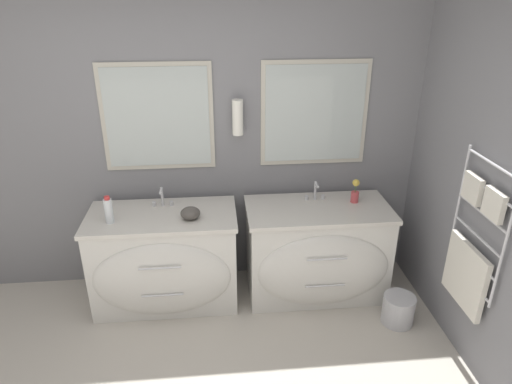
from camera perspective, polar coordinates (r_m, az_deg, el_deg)
The scene contains 10 objects.
wall_back at distance 3.79m, azimuth -8.52°, elevation 6.79°, with size 5.47×0.17×2.60m.
wall_right at distance 3.32m, azimuth 26.48°, elevation 1.56°, with size 0.13×3.70×2.60m.
vanity_left at distance 3.82m, azimuth -11.32°, elevation -8.32°, with size 1.17×0.66×0.80m.
vanity_right at distance 3.88m, azimuth 7.65°, elevation -7.44°, with size 1.17×0.66×0.80m.
faucet_left at distance 3.75m, azimuth -11.66°, elevation -0.72°, with size 0.17×0.10×0.16m.
faucet_right at distance 3.82m, azimuth 7.44°, elevation 0.04°, with size 0.17×0.10×0.16m.
toiletry_bottle at distance 3.59m, azimuth -17.94°, elevation -2.21°, with size 0.06×0.06×0.22m.
amenity_bowl at distance 3.53m, azimuth -8.21°, elevation -2.63°, with size 0.15×0.15×0.09m.
flower_vase at distance 3.83m, azimuth 12.29°, elevation -0.01°, with size 0.06×0.06×0.20m.
waste_bin at distance 3.86m, azimuth 17.36°, elevation -13.76°, with size 0.25×0.25×0.24m.
Camera 1 is at (0.23, -1.78, 2.44)m, focal length 32.00 mm.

